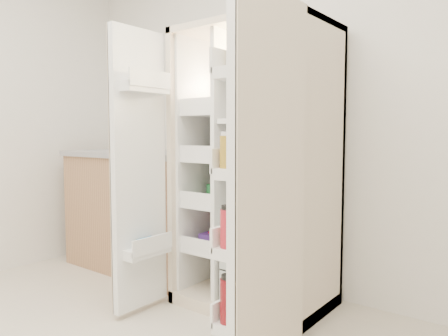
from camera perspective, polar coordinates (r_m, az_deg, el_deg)
The scene contains 5 objects.
wall_back at distance 3.11m, azimuth 8.26°, elevation 8.72°, with size 4.00×0.02×2.70m, color white.
refrigerator at distance 2.81m, azimuth 5.17°, elevation -3.23°, with size 0.92×0.70×1.80m.
freezer_door at distance 2.68m, azimuth -11.32°, elevation -0.46°, with size 0.15×0.40×1.72m.
fridge_door at distance 1.97m, azimuth 5.61°, elevation -2.68°, with size 0.17×0.58×1.72m.
kitchen_counter at distance 3.62m, azimuth -10.56°, elevation -5.52°, with size 1.35×0.72×0.98m.
Camera 1 is at (1.54, -0.69, 1.12)m, focal length 34.00 mm.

